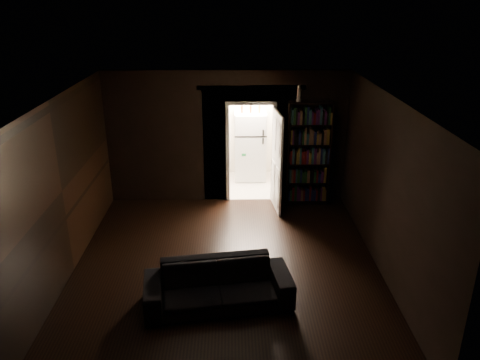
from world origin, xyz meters
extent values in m
plane|color=black|center=(0.00, 0.00, 0.00)|extent=(5.50, 5.50, 0.00)
cube|color=black|center=(-1.23, 2.80, 1.40)|extent=(2.55, 0.10, 2.80)
cube|color=black|center=(1.73, 2.80, 1.40)|extent=(1.55, 0.10, 2.80)
cube|color=black|center=(0.50, 2.80, 2.45)|extent=(0.90, 0.10, 0.70)
cube|color=black|center=(-2.50, 0.00, 1.40)|extent=(0.02, 5.50, 2.80)
cube|color=black|center=(2.50, 0.00, 1.40)|extent=(0.02, 5.50, 2.80)
cube|color=black|center=(0.00, -2.75, 1.40)|extent=(5.00, 0.02, 2.80)
cube|color=beige|center=(0.00, 0.00, 2.80)|extent=(5.00, 5.50, 0.02)
cube|color=white|center=(0.50, 2.74, 1.05)|extent=(1.04, 0.06, 2.17)
cube|color=#BAB3A2|center=(0.50, 3.65, -0.05)|extent=(2.20, 1.80, 0.10)
cube|color=silver|center=(0.50, 4.50, 1.20)|extent=(2.20, 0.10, 2.40)
cube|color=silver|center=(-0.55, 3.65, 1.20)|extent=(0.10, 1.60, 2.40)
cube|color=silver|center=(1.55, 3.65, 1.20)|extent=(0.10, 1.60, 2.40)
cube|color=silver|center=(0.50, 3.65, 2.45)|extent=(2.20, 1.80, 0.10)
cube|color=#B36071|center=(0.50, 4.44, 2.22)|extent=(2.00, 0.04, 0.26)
imported|color=black|center=(-0.11, -0.92, 0.41)|extent=(2.22, 1.20, 0.81)
cube|color=black|center=(1.69, 2.59, 1.10)|extent=(0.93, 0.42, 2.20)
cube|color=white|center=(0.54, 4.03, 0.82)|extent=(0.94, 0.91, 1.65)
cube|color=white|center=(1.02, 2.31, 1.02)|extent=(0.14, 0.85, 2.05)
cube|color=white|center=(1.44, 2.61, 2.36)|extent=(0.14, 0.14, 0.32)
cube|color=black|center=(0.54, 3.92, 1.77)|extent=(0.57, 0.27, 0.23)
camera|label=1|loc=(0.10, -6.61, 4.22)|focal=35.00mm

